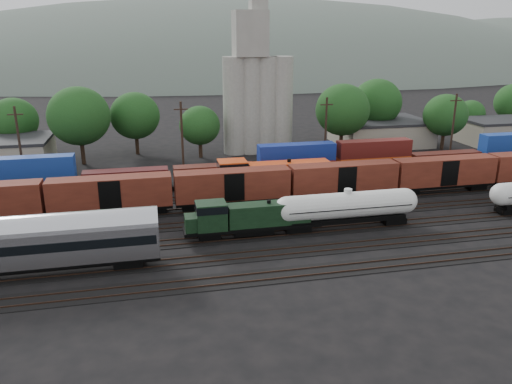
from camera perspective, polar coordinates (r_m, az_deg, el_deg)
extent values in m
plane|color=black|center=(63.15, 4.31, -2.87)|extent=(600.00, 600.00, 0.00)
cube|color=black|center=(50.16, 9.25, -8.72)|extent=(180.00, 3.20, 0.08)
cube|color=#382319|center=(49.53, 9.56, -8.99)|extent=(180.00, 0.08, 0.16)
cube|color=#382319|center=(50.72, 8.96, -8.29)|extent=(180.00, 0.08, 0.16)
cube|color=black|center=(54.37, 7.33, -6.45)|extent=(180.00, 3.20, 0.08)
cube|color=#382319|center=(53.73, 7.59, -6.68)|extent=(180.00, 0.08, 0.16)
cube|color=#382319|center=(54.95, 7.08, -6.08)|extent=(180.00, 0.08, 0.16)
cube|color=black|center=(58.71, 5.70, -4.51)|extent=(180.00, 3.20, 0.08)
cube|color=#382319|center=(58.05, 5.92, -4.70)|extent=(180.00, 0.08, 0.16)
cube|color=#382319|center=(59.31, 5.49, -4.18)|extent=(180.00, 0.08, 0.16)
cube|color=black|center=(63.14, 4.31, -2.84)|extent=(180.00, 3.20, 0.08)
cube|color=#382319|center=(62.47, 4.50, -2.99)|extent=(180.00, 0.08, 0.16)
cube|color=#382319|center=(63.75, 4.13, -2.55)|extent=(180.00, 0.08, 0.16)
cube|color=black|center=(67.65, 3.11, -1.38)|extent=(180.00, 3.20, 0.08)
cube|color=#382319|center=(66.97, 3.27, -1.51)|extent=(180.00, 0.08, 0.16)
cube|color=#382319|center=(68.28, 2.95, -1.13)|extent=(180.00, 0.08, 0.16)
cube|color=black|center=(72.23, 2.05, -0.11)|extent=(180.00, 3.20, 0.08)
cube|color=#382319|center=(71.54, 2.20, -0.22)|extent=(180.00, 0.08, 0.16)
cube|color=#382319|center=(72.86, 1.91, 0.12)|extent=(180.00, 0.08, 0.16)
cube|color=black|center=(76.86, 1.13, 1.01)|extent=(180.00, 3.20, 0.08)
cube|color=#382319|center=(76.17, 1.25, 0.91)|extent=(180.00, 0.08, 0.16)
cube|color=#382319|center=(77.50, 1.00, 1.22)|extent=(180.00, 0.08, 0.16)
cube|color=black|center=(56.71, -0.38, -3.96)|extent=(15.64, 2.67, 0.37)
cube|color=black|center=(56.87, -0.38, -4.35)|extent=(4.60, 2.02, 0.74)
cube|color=black|center=(56.59, 1.47, -2.47)|extent=(9.38, 2.21, 2.48)
cube|color=black|center=(55.38, -5.14, -2.70)|extent=(3.31, 2.67, 3.04)
cube|color=black|center=(55.05, -5.17, -1.76)|extent=(3.40, 2.76, 0.83)
cube|color=black|center=(55.42, -7.37, -3.53)|extent=(1.47, 2.21, 1.66)
cylinder|color=black|center=(56.13, 1.48, -1.15)|extent=(0.46, 0.46, 0.46)
cube|color=black|center=(56.19, -5.40, -4.92)|extent=(2.39, 1.84, 0.64)
cube|color=black|center=(58.11, 4.46, -4.11)|extent=(2.39, 1.84, 0.64)
cylinder|color=silver|center=(59.36, 10.39, -1.46)|extent=(14.64, 3.01, 3.01)
sphere|color=silver|center=(57.01, 3.58, -2.01)|extent=(3.01, 3.01, 3.01)
sphere|color=silver|center=(62.48, 16.60, -0.95)|extent=(3.01, 3.01, 3.01)
cylinder|color=silver|center=(58.83, 10.48, 0.12)|extent=(0.94, 0.94, 0.52)
cube|color=black|center=(59.36, 10.39, -1.46)|extent=(14.97, 3.16, 0.08)
cube|color=black|center=(59.92, 10.30, -2.96)|extent=(14.14, 2.29, 0.52)
cube|color=black|center=(58.19, 4.80, -4.03)|extent=(2.70, 2.08, 0.73)
cube|color=black|center=(62.61, 15.35, -3.02)|extent=(2.70, 2.08, 0.73)
sphere|color=silver|center=(69.87, 26.27, -0.24)|extent=(2.85, 2.85, 2.85)
cube|color=black|center=(71.28, 26.83, -1.82)|extent=(2.55, 1.96, 0.69)
cube|color=silver|center=(51.86, -25.47, -5.82)|extent=(25.79, 3.12, 3.22)
cylinder|color=silver|center=(51.28, -25.71, -4.16)|extent=(25.79, 3.12, 3.12)
cube|color=black|center=(51.72, -25.53, -5.43)|extent=(25.27, 3.18, 0.90)
cube|color=black|center=(52.52, -25.22, -7.54)|extent=(25.79, 2.79, 0.43)
cube|color=black|center=(51.34, -14.36, -7.63)|extent=(2.79, 2.15, 0.75)
cube|color=black|center=(71.78, 1.94, 0.91)|extent=(19.60, 3.16, 0.44)
cube|color=black|center=(71.93, 1.94, 0.54)|extent=(5.44, 2.40, 0.87)
cube|color=#D74112|center=(71.91, 3.77, 2.32)|extent=(11.76, 2.61, 2.94)
cube|color=#D74112|center=(70.04, -2.71, 2.19)|extent=(3.92, 3.16, 3.59)
cube|color=black|center=(69.74, -2.73, 3.09)|extent=(4.03, 3.27, 0.98)
cube|color=#D74112|center=(69.88, -4.92, 1.41)|extent=(1.74, 2.61, 1.96)
cylinder|color=black|center=(71.50, 3.80, 3.58)|extent=(0.54, 0.54, 0.54)
cube|color=black|center=(70.76, -2.99, 0.05)|extent=(2.83, 2.18, 0.76)
cube|color=black|center=(73.74, 6.66, 0.69)|extent=(2.83, 2.18, 0.76)
cube|color=black|center=(65.20, -16.13, -1.75)|extent=(15.00, 2.60, 0.40)
cube|color=#5B2116|center=(64.56, -16.29, 0.00)|extent=(15.00, 2.90, 3.80)
cube|color=black|center=(65.84, -2.67, -0.85)|extent=(15.00, 2.60, 0.40)
cube|color=#5B2116|center=(65.20, -2.70, 0.89)|extent=(15.00, 2.90, 3.80)
cube|color=black|center=(69.95, 9.85, 0.03)|extent=(15.00, 2.60, 0.40)
cube|color=#5B2116|center=(69.35, 9.94, 1.68)|extent=(15.00, 2.90, 3.80)
cube|color=black|center=(76.98, 20.54, 0.78)|extent=(15.00, 2.60, 0.40)
cube|color=#5B2116|center=(76.43, 20.71, 2.28)|extent=(15.00, 2.90, 3.80)
cube|color=black|center=(76.72, 1.13, 1.34)|extent=(160.00, 2.60, 0.60)
cube|color=navy|center=(76.05, -24.28, 0.83)|extent=(12.00, 2.40, 2.60)
cube|color=navy|center=(75.40, -24.53, 2.72)|extent=(12.00, 2.40, 2.60)
cube|color=#410F0F|center=(74.38, -14.62, 1.50)|extent=(12.00, 2.40, 2.60)
cube|color=#491811|center=(74.88, -4.80, 2.14)|extent=(12.00, 2.40, 2.60)
cube|color=maroon|center=(77.53, 4.62, 2.69)|extent=(12.00, 2.40, 2.60)
cube|color=navy|center=(76.89, 4.67, 4.56)|extent=(12.00, 2.40, 2.60)
cube|color=#CE4715|center=(82.11, 13.21, 3.13)|extent=(12.00, 2.40, 2.60)
cube|color=#551714|center=(81.51, 13.34, 4.89)|extent=(12.00, 2.40, 2.60)
cube|color=#43160F|center=(88.32, 20.75, 3.45)|extent=(12.00, 2.40, 2.60)
cube|color=navy|center=(95.85, 27.21, 3.69)|extent=(12.00, 2.40, 2.60)
cylinder|color=#9B988E|center=(94.87, -2.44, 9.76)|extent=(4.40, 4.40, 18.00)
cylinder|color=#9B988E|center=(95.43, -0.64, 9.83)|extent=(4.40, 4.40, 18.00)
cylinder|color=#9B988E|center=(96.08, 1.13, 9.88)|extent=(4.40, 4.40, 18.00)
cylinder|color=#9B988E|center=(96.82, 2.89, 9.92)|extent=(4.40, 4.40, 18.00)
cube|color=#9B988E|center=(94.51, -0.67, 17.66)|extent=(6.00, 5.00, 8.00)
cube|color=#9B988E|center=(94.94, 0.26, 20.68)|extent=(3.00, 3.00, 4.00)
cube|color=#9E937F|center=(107.56, 14.00, 6.59)|extent=(18.00, 14.00, 4.60)
cube|color=#232326|center=(107.12, 14.11, 7.93)|extent=(18.36, 14.28, 0.50)
cube|color=#9E937F|center=(116.79, 26.24, 6.15)|extent=(16.00, 10.00, 4.60)
cube|color=#232326|center=(116.38, 26.41, 7.37)|extent=(16.32, 10.20, 0.50)
cylinder|color=black|center=(103.16, -25.54, 4.50)|extent=(0.70, 0.70, 3.16)
ellipsoid|color=#1F4D1C|center=(102.23, -25.93, 7.39)|extent=(8.59, 8.59, 8.14)
cylinder|color=black|center=(93.02, -19.17, 4.21)|extent=(0.70, 0.70, 3.90)
ellipsoid|color=#1F4D1C|center=(91.81, -19.59, 8.18)|extent=(10.60, 10.60, 10.04)
cylinder|color=black|center=(97.97, -13.42, 5.21)|extent=(0.70, 0.70, 3.38)
ellipsoid|color=#1F4D1C|center=(96.94, -13.66, 8.48)|extent=(9.18, 9.18, 8.70)
cylinder|color=black|center=(93.43, -6.36, 4.79)|extent=(0.70, 0.70, 2.75)
ellipsoid|color=#1F4D1C|center=(92.51, -6.45, 7.57)|extent=(7.46, 7.46, 7.07)
cylinder|color=black|center=(100.26, 0.13, 5.71)|extent=(0.70, 0.70, 2.47)
ellipsoid|color=#1F4D1C|center=(99.47, 0.13, 8.05)|extent=(6.71, 6.71, 6.36)
cylinder|color=black|center=(98.16, 9.67, 5.59)|extent=(0.70, 0.70, 3.78)
ellipsoid|color=#1F4D1C|center=(97.05, 9.87, 9.25)|extent=(10.27, 10.27, 9.73)
cylinder|color=black|center=(109.76, 13.41, 6.64)|extent=(0.70, 0.70, 3.78)
ellipsoid|color=#1F4D1C|center=(108.76, 13.65, 9.92)|extent=(10.27, 10.27, 9.73)
cylinder|color=black|center=(105.94, 20.53, 5.42)|extent=(0.70, 0.70, 3.14)
ellipsoid|color=#1F4D1C|center=(105.04, 20.84, 8.22)|extent=(8.52, 8.52, 8.07)
cylinder|color=black|center=(122.58, 23.11, 6.47)|extent=(0.70, 0.70, 2.28)
ellipsoid|color=#1F4D1C|center=(121.98, 23.32, 8.23)|extent=(6.20, 6.20, 5.87)
cylinder|color=black|center=(130.78, 27.07, 6.79)|extent=(0.70, 0.70, 3.21)
cylinder|color=black|center=(82.32, -25.37, 4.70)|extent=(0.36, 0.36, 12.00)
cube|color=black|center=(81.51, -25.81, 7.98)|extent=(2.20, 0.18, 0.18)
cylinder|color=black|center=(80.35, -8.43, 5.95)|extent=(0.36, 0.36, 12.00)
cube|color=black|center=(79.52, -8.59, 9.34)|extent=(2.20, 0.18, 0.18)
cylinder|color=black|center=(85.37, 7.95, 6.67)|extent=(0.36, 0.36, 12.00)
cube|color=black|center=(84.58, 8.09, 9.86)|extent=(2.20, 0.18, 0.18)
cylinder|color=black|center=(96.28, 21.58, 6.85)|extent=(0.36, 0.36, 12.00)
cube|color=black|center=(95.59, 21.91, 9.67)|extent=(2.20, 0.18, 0.18)
ellipsoid|color=#59665B|center=(324.79, -2.18, 9.83)|extent=(520.00, 286.00, 130.00)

